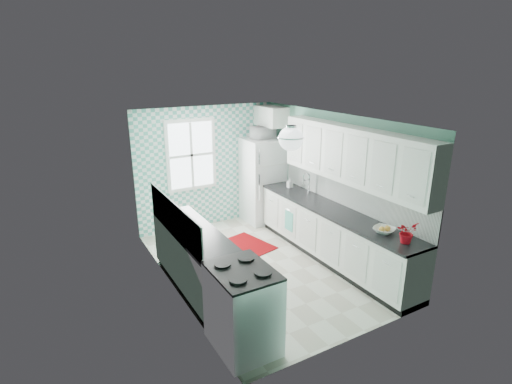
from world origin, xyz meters
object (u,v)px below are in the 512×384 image
sink (302,195)px  microwave (263,133)px  fridge (263,180)px  potted_plant (407,232)px  fruit_bowl (384,230)px  ceiling_light (291,138)px  stove (243,307)px

sink → microwave: (-0.09, 1.28, 1.00)m
fridge → potted_plant: size_ratio=5.84×
sink → fruit_bowl: 2.05m
fridge → sink: 1.28m
sink → microwave: 1.63m
ceiling_light → fridge: ceiling_light is taller
stove → potted_plant: (2.40, -0.29, 0.56)m
ceiling_light → microwave: (1.11, 2.62, -0.39)m
fridge → stove: 4.16m
ceiling_light → stove: (-1.20, -0.82, -1.79)m
ceiling_light → potted_plant: 2.04m
microwave → ceiling_light: bearing=65.0°
sink → ceiling_light: bearing=-134.0°
ceiling_light → microwave: size_ratio=0.75×
fruit_bowl → potted_plant: bearing=-90.0°
stove → sink: bearing=38.2°
fridge → microwave: (0.00, 0.00, 1.03)m
fruit_bowl → microwave: 3.46m
fridge → microwave: size_ratio=3.86×
fridge → sink: bearing=-82.0°
stove → potted_plant: 2.48m
ceiling_light → stove: ceiling_light is taller
sink → fruit_bowl: (-0.00, -2.05, 0.05)m
stove → sink: size_ratio=1.93×
ceiling_light → fruit_bowl: size_ratio=1.15×
stove → microwave: size_ratio=2.20×
fridge → sink: (0.09, -1.28, 0.03)m
stove → potted_plant: bearing=-10.5°
fridge → microwave: microwave is taller
ceiling_light → microwave: ceiling_light is taller
sink → potted_plant: 2.45m
ceiling_light → sink: ceiling_light is taller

